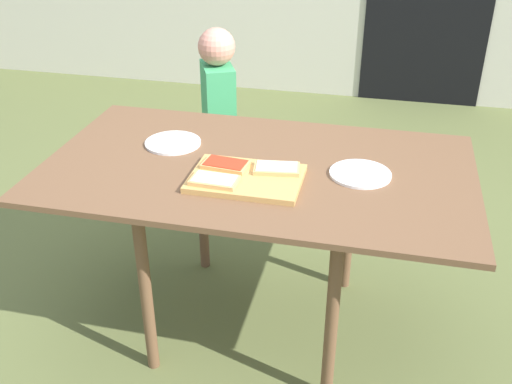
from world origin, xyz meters
name	(u,v)px	position (x,y,z in m)	size (l,w,h in m)	color
ground_plane	(257,321)	(0.00, 0.00, 0.00)	(16.00, 16.00, 0.00)	#60693A
dining_table	(257,182)	(0.00, 0.00, 0.65)	(1.51, 0.87, 0.72)	brown
cutting_board	(246,179)	(-0.01, -0.12, 0.73)	(0.37, 0.26, 0.02)	tan
pizza_slice_near_left	(214,180)	(-0.10, -0.19, 0.75)	(0.16, 0.10, 0.02)	#E1AA65
pizza_slice_far_right	(277,168)	(0.08, -0.06, 0.75)	(0.17, 0.11, 0.02)	#E1AA65
pizza_slice_far_left	(226,164)	(-0.10, -0.07, 0.75)	(0.16, 0.11, 0.02)	#E1AA65
plate_white_left	(173,143)	(-0.35, 0.11, 0.73)	(0.21, 0.21, 0.01)	white
plate_white_right	(360,174)	(0.36, 0.01, 0.73)	(0.21, 0.21, 0.01)	white
child_left	(219,112)	(-0.39, 0.83, 0.57)	(0.23, 0.28, 0.99)	#272939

